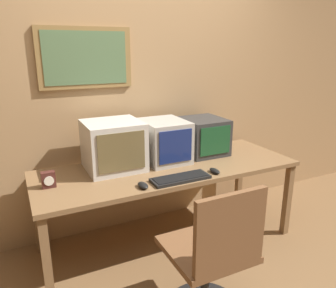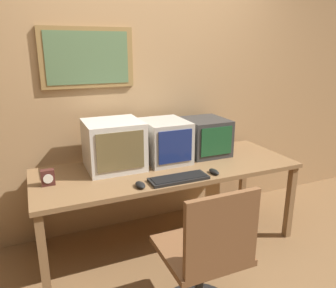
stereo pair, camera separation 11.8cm
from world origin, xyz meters
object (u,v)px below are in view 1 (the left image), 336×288
Objects in this scene: keyboard_main at (181,178)px; mouse_far_corner at (143,185)px; desk_clock at (49,180)px; monitor_center at (164,141)px; mouse_near_keyboard at (215,171)px; monitor_left at (113,145)px; monitor_right at (203,136)px; office_chair at (212,264)px.

keyboard_main is 0.30m from mouse_far_corner.
desk_clock is (-0.59, 0.29, 0.04)m from mouse_far_corner.
mouse_near_keyboard is (0.23, -0.44, -0.16)m from monitor_center.
monitor_left is at bearing 179.47° from monitor_center.
keyboard_main is 0.31m from mouse_near_keyboard.
monitor_center is 0.61m from mouse_far_corner.
mouse_far_corner reaches higher than keyboard_main.
desk_clock reaches higher than mouse_far_corner.
office_chair is (-0.59, -1.07, -0.47)m from monitor_right.
monitor_right is 3.42× the size of mouse_far_corner.
mouse_near_keyboard is (-0.18, -0.47, -0.15)m from monitor_right.
mouse_far_corner is at bearing 108.85° from office_chair.
keyboard_main is 3.84× the size of desk_clock.
monitor_center reaches higher than mouse_far_corner.
monitor_right reaches higher than mouse_near_keyboard.
keyboard_main is 0.68m from office_chair.
mouse_near_keyboard is at bearing -62.53° from monitor_center.
monitor_left is at bearing 17.23° from desk_clock.
monitor_left reaches higher than monitor_center.
mouse_near_keyboard is 1.02× the size of desk_clock.
monitor_center is 1.16m from office_chair.
monitor_center reaches higher than mouse_near_keyboard.
keyboard_main is 3.78× the size of mouse_far_corner.
monitor_center is 0.99m from desk_clock.
monitor_center is 3.61× the size of mouse_near_keyboard.
mouse_far_corner is (-0.61, -0.01, 0.00)m from mouse_near_keyboard.
monitor_center is at bearing 9.26° from desk_clock.
mouse_far_corner is (-0.38, -0.45, -0.16)m from monitor_center.
monitor_right is 0.94m from mouse_far_corner.
monitor_left reaches higher than mouse_near_keyboard.
monitor_right is (0.41, 0.03, -0.01)m from monitor_center.
monitor_right is at bearing 44.18° from keyboard_main.
desk_clock is 1.24m from office_chair.
desk_clock is at bearing 131.92° from office_chair.
monitor_left is 1.03× the size of monitor_center.
monitor_center reaches higher than keyboard_main.
mouse_near_keyboard is 0.80m from office_chair.
office_chair is (-0.41, -0.60, -0.32)m from mouse_near_keyboard.
keyboard_main is at bearing -17.72° from desk_clock.
desk_clock is at bearing 166.86° from mouse_near_keyboard.
monitor_center is (0.45, -0.00, -0.02)m from monitor_left.
monitor_left is 1.19m from office_chair.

